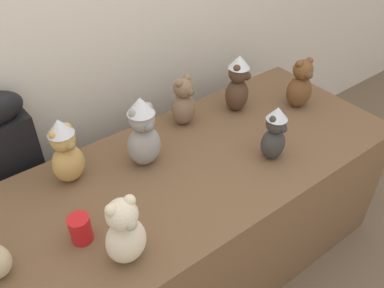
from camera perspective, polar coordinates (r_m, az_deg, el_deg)
The scene contains 10 objects.
display_table at distance 2.05m, azimuth 0.00°, elevation -10.65°, with size 1.99×0.83×0.73m, color brown.
instrument_case at distance 2.12m, azimuth -23.40°, elevation -5.82°, with size 0.29×0.13×1.07m.
teddy_bear_ash at distance 1.71m, azimuth -6.98°, elevation 1.64°, with size 0.16×0.14×0.34m.
teddy_bear_charcoal at distance 1.79m, azimuth 11.66°, elevation 1.46°, with size 0.13×0.12×0.27m.
teddy_bear_cocoa at distance 2.08m, azimuth 6.53°, elevation 8.50°, with size 0.18×0.17×0.31m.
teddy_bear_chestnut at distance 2.18m, azimuth 15.14°, elevation 8.14°, with size 0.16×0.14×0.27m.
teddy_bear_cream at distance 1.38m, azimuth -9.54°, elevation -12.28°, with size 0.16×0.14×0.28m.
teddy_bear_honey at distance 1.70m, azimuth -17.54°, elevation -1.01°, with size 0.17×0.15×0.31m.
teddy_bear_mocha at distance 1.98m, azimuth -1.21°, elevation 5.94°, with size 0.16×0.14×0.26m.
party_cup_red at distance 1.52m, azimuth -15.58°, elevation -11.54°, with size 0.08×0.08×0.11m, color red.
Camera 1 is at (-0.81, -0.81, 1.91)m, focal length 37.51 mm.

